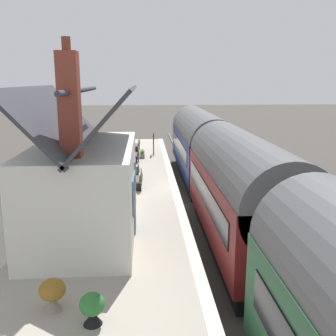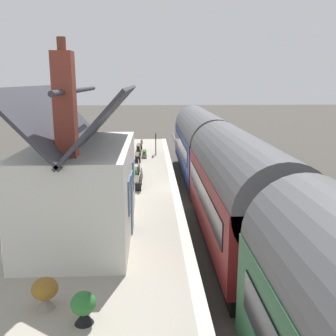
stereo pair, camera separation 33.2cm
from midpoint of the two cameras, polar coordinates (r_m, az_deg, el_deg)
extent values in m
plane|color=#423D38|center=(19.93, 3.80, -5.25)|extent=(160.00, 160.00, 0.00)
cube|color=#A39B8C|center=(19.69, -7.48, -4.11)|extent=(32.00, 5.75, 0.96)
cube|color=beige|center=(19.54, 0.40, -2.64)|extent=(32.00, 0.36, 0.02)
cube|color=gray|center=(20.18, 8.38, -4.93)|extent=(52.00, 0.08, 0.14)
cube|color=gray|center=(19.93, 4.31, -5.05)|extent=(52.00, 0.08, 0.14)
cube|color=black|center=(25.02, 4.33, -0.67)|extent=(10.02, 2.29, 0.70)
cube|color=navy|center=(24.71, 4.38, 2.71)|extent=(10.89, 2.70, 2.30)
cylinder|color=#515154|center=(24.53, 4.43, 5.36)|extent=(10.89, 2.65, 2.65)
cube|color=black|center=(24.51, 1.23, 3.35)|extent=(9.26, 0.03, 0.80)
cylinder|color=black|center=(28.18, 3.43, 0.88)|extent=(0.70, 2.16, 0.70)
cylinder|color=black|center=(21.89, 5.48, -2.67)|extent=(0.70, 2.16, 0.70)
cube|color=black|center=(30.01, 2.98, 5.31)|extent=(0.04, 2.16, 0.90)
cylinder|color=#F2EDCC|center=(30.17, 2.95, 3.47)|extent=(0.06, 0.24, 0.24)
cube|color=red|center=(30.29, 2.93, 2.64)|extent=(0.16, 2.56, 0.24)
cube|color=black|center=(15.00, 9.92, -10.25)|extent=(8.73, 2.29, 0.70)
cube|color=maroon|center=(14.48, 10.15, -4.78)|extent=(9.49, 2.70, 2.30)
cylinder|color=#515154|center=(14.18, 10.33, -0.35)|extent=(9.49, 2.65, 2.65)
cube|color=black|center=(14.14, 4.80, -3.83)|extent=(8.06, 0.03, 0.80)
cylinder|color=black|center=(17.59, 7.79, -6.65)|extent=(0.70, 2.16, 0.70)
cylinder|color=black|center=(12.52, 13.00, -15.29)|extent=(0.70, 2.16, 0.70)
cube|color=white|center=(13.61, -12.76, -3.13)|extent=(6.47, 3.29, 3.11)
cube|color=#38383F|center=(13.04, -9.69, 7.31)|extent=(6.97, 1.89, 2.05)
cube|color=#38383F|center=(13.32, -16.80, 7.06)|extent=(6.97, 1.89, 2.05)
cylinder|color=#38383F|center=(13.10, -13.49, 11.11)|extent=(6.97, 0.16, 0.16)
cube|color=brown|center=(11.10, -15.19, 8.92)|extent=(0.56, 0.56, 2.88)
cylinder|color=brown|center=(11.12, -15.70, 17.27)|extent=(0.24, 0.24, 0.36)
cube|color=slate|center=(13.66, -5.66, -5.03)|extent=(0.90, 0.06, 2.10)
cube|color=slate|center=(12.13, -5.96, -4.13)|extent=(0.80, 0.05, 1.10)
cube|color=slate|center=(14.83, -5.52, -0.97)|extent=(0.80, 0.05, 1.10)
cube|color=brown|center=(21.13, -5.32, -0.27)|extent=(1.41, 0.45, 0.06)
cube|color=brown|center=(21.08, -4.85, 0.35)|extent=(1.40, 0.16, 0.40)
cube|color=black|center=(20.64, -5.30, -1.25)|extent=(0.07, 0.36, 0.44)
cube|color=black|center=(21.72, -5.32, -0.53)|extent=(0.07, 0.36, 0.44)
cube|color=brown|center=(25.53, -5.12, 2.02)|extent=(1.41, 0.44, 0.06)
cube|color=brown|center=(25.49, -4.73, 2.54)|extent=(1.40, 0.15, 0.40)
cube|color=black|center=(25.02, -5.10, 1.26)|extent=(0.07, 0.36, 0.44)
cube|color=black|center=(26.12, -5.12, 1.75)|extent=(0.07, 0.36, 0.44)
cube|color=brown|center=(29.28, -4.94, 3.42)|extent=(1.41, 0.44, 0.06)
cube|color=brown|center=(29.23, -4.60, 3.87)|extent=(1.40, 0.15, 0.40)
cube|color=black|center=(28.76, -4.99, 2.78)|extent=(0.07, 0.36, 0.44)
cube|color=black|center=(29.86, -4.87, 3.16)|extent=(0.07, 0.36, 0.44)
cube|color=brown|center=(19.11, -4.98, -1.68)|extent=(1.40, 0.41, 0.06)
cube|color=brown|center=(19.04, -4.45, -1.00)|extent=(1.40, 0.12, 0.40)
cube|color=black|center=(18.63, -5.02, -2.79)|extent=(0.06, 0.36, 0.44)
cube|color=black|center=(19.71, -4.91, -1.92)|extent=(0.06, 0.36, 0.44)
cone|color=gray|center=(9.92, -17.55, -18.60)|extent=(0.42, 0.42, 0.30)
cylinder|color=gray|center=(9.99, -17.51, -19.19)|extent=(0.23, 0.23, 0.06)
ellipsoid|color=olive|center=(9.74, -17.70, -16.77)|extent=(0.61, 0.61, 0.50)
cylinder|color=gray|center=(24.84, -9.79, 0.99)|extent=(0.45, 0.45, 0.41)
ellipsoid|color=#2D7233|center=(24.76, -9.82, 1.84)|extent=(0.49, 0.49, 0.43)
cone|color=red|center=(24.73, -9.84, 2.22)|extent=(0.11, 0.11, 0.19)
cylinder|color=teal|center=(20.20, -5.75, -1.74)|extent=(0.36, 0.36, 0.32)
ellipsoid|color=#2D7233|center=(20.12, -5.77, -0.80)|extent=(0.51, 0.51, 0.58)
cone|color=#F12561|center=(20.08, -5.78, -0.30)|extent=(0.09, 0.09, 0.20)
cone|color=black|center=(9.24, -12.15, -20.86)|extent=(0.43, 0.43, 0.29)
cylinder|color=black|center=(9.30, -12.11, -21.46)|extent=(0.23, 0.23, 0.06)
ellipsoid|color=#2D7233|center=(9.06, -12.25, -19.08)|extent=(0.55, 0.55, 0.51)
cube|color=gray|center=(26.78, -4.16, 1.92)|extent=(0.98, 0.32, 0.32)
ellipsoid|color=#4C8C2D|center=(26.73, -4.17, 2.50)|extent=(0.88, 0.29, 0.29)
cylinder|color=black|center=(27.30, -2.48, 2.98)|extent=(0.06, 0.06, 1.10)
cylinder|color=black|center=(27.89, -2.50, 3.19)|extent=(0.06, 0.06, 1.10)
cube|color=maroon|center=(27.47, -2.51, 4.67)|extent=(0.90, 0.06, 0.44)
cube|color=black|center=(27.47, -2.51, 4.67)|extent=(0.96, 0.03, 0.50)
camera|label=1|loc=(0.17, -90.50, -0.11)|focal=41.24mm
camera|label=2|loc=(0.17, 89.50, 0.11)|focal=41.24mm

